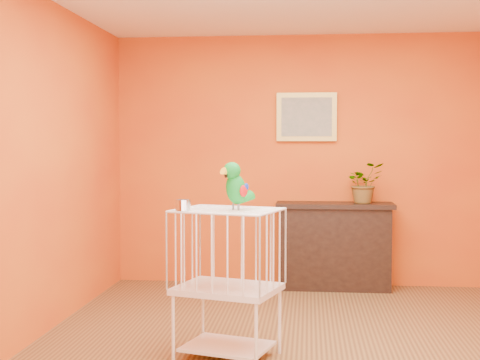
# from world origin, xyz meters

# --- Properties ---
(ground) EXTENTS (4.50, 4.50, 0.00)m
(ground) POSITION_xyz_m (0.00, 0.00, 0.00)
(ground) COLOR brown
(ground) RESTS_ON ground
(room_shell) EXTENTS (4.50, 4.50, 4.50)m
(room_shell) POSITION_xyz_m (0.00, 0.00, 1.58)
(room_shell) COLOR #D65F14
(room_shell) RESTS_ON ground
(console_cabinet) EXTENTS (1.18, 0.42, 0.87)m
(console_cabinet) POSITION_xyz_m (0.29, 2.04, 0.44)
(console_cabinet) COLOR black
(console_cabinet) RESTS_ON ground
(potted_plant) EXTENTS (0.49, 0.52, 0.32)m
(potted_plant) POSITION_xyz_m (0.58, 2.01, 1.03)
(potted_plant) COLOR #26722D
(potted_plant) RESTS_ON console_cabinet
(framed_picture) EXTENTS (0.62, 0.04, 0.50)m
(framed_picture) POSITION_xyz_m (0.00, 2.22, 1.75)
(framed_picture) COLOR #B59940
(framed_picture) RESTS_ON room_shell
(birdcage) EXTENTS (0.78, 0.68, 1.02)m
(birdcage) POSITION_xyz_m (-0.52, -0.27, 0.53)
(birdcage) COLOR white
(birdcage) RESTS_ON ground
(feed_cup) EXTENTS (0.10, 0.10, 0.07)m
(feed_cup) POSITION_xyz_m (-0.80, -0.41, 1.06)
(feed_cup) COLOR silver
(feed_cup) RESTS_ON birdcage
(parrot) EXTENTS (0.24, 0.26, 0.33)m
(parrot) POSITION_xyz_m (-0.46, -0.31, 1.19)
(parrot) COLOR #59544C
(parrot) RESTS_ON birdcage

